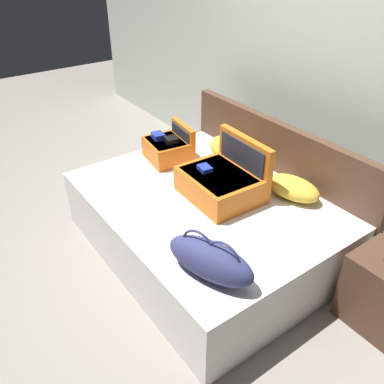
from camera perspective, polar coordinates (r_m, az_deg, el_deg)
The scene contains 10 objects.
ground_plane at distance 3.35m, azimuth -4.03°, elevation -10.39°, with size 12.00×12.00×0.00m, color gray.
back_wall at distance 3.72m, azimuth 18.02°, elevation 15.79°, with size 8.00×0.10×2.60m, color #B7C1B2.
bed at distance 3.36m, azimuth 1.59°, elevation -4.49°, with size 2.06×1.53×0.51m, color silver.
headboard at distance 3.71m, azimuth 11.58°, elevation 2.70°, with size 2.10×0.08×0.95m, color #4C3323.
hard_case_large at distance 3.18m, azimuth 4.28°, elevation 1.58°, with size 0.62×0.53×0.45m.
hard_case_medium at distance 3.73m, azimuth -3.33°, elevation 6.26°, with size 0.43×0.41×0.32m.
duffel_bag at distance 2.46m, azimuth 2.56°, elevation -9.51°, with size 0.63×0.40×0.30m.
pillow_near_headboard at distance 3.74m, azimuth 5.41°, elevation 5.94°, with size 0.50×0.30×0.20m, color gold.
pillow_center_head at distance 3.28m, azimuth 13.98°, elevation 0.56°, with size 0.45×0.25×0.16m, color gold.
nightstand at distance 3.06m, azimuth 25.28°, elevation -12.55°, with size 0.44×0.40×0.53m, color #4C3323.
Camera 1 is at (2.12, -1.24, 2.28)m, focal length 37.93 mm.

